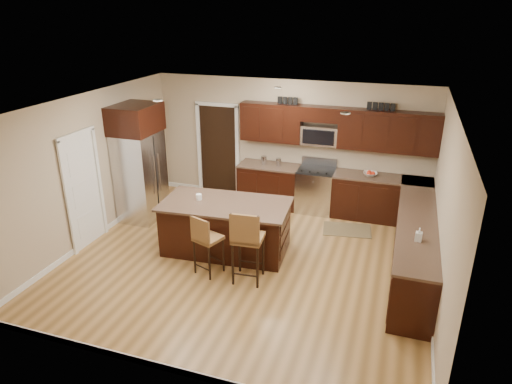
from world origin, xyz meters
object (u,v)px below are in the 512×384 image
(island, at_px, (226,228))
(stool_mid, at_px, (206,239))
(range, at_px, (315,190))
(refrigerator, at_px, (139,162))
(stool_right, at_px, (247,239))

(island, xyz_separation_m, stool_mid, (-0.01, -0.84, 0.22))
(range, height_order, island, range)
(island, bearing_deg, stool_mid, -94.88)
(range, height_order, refrigerator, refrigerator)
(refrigerator, bearing_deg, range, 23.74)
(stool_right, bearing_deg, refrigerator, 145.88)
(stool_mid, relative_size, refrigerator, 0.44)
(stool_right, height_order, refrigerator, refrigerator)
(range, distance_m, island, 2.49)
(stool_mid, bearing_deg, refrigerator, 162.55)
(range, xyz_separation_m, island, (-1.15, -2.21, -0.04))
(island, relative_size, stool_mid, 2.22)
(island, distance_m, stool_right, 1.15)
(island, bearing_deg, refrigerator, 156.17)
(stool_mid, height_order, refrigerator, refrigerator)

